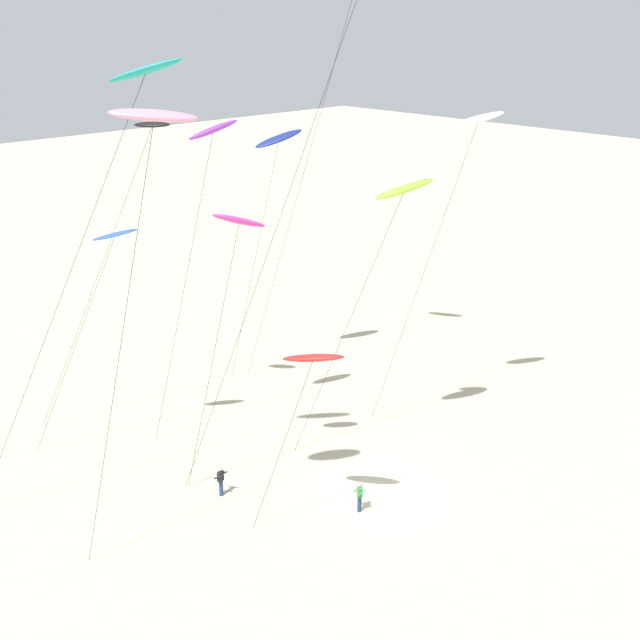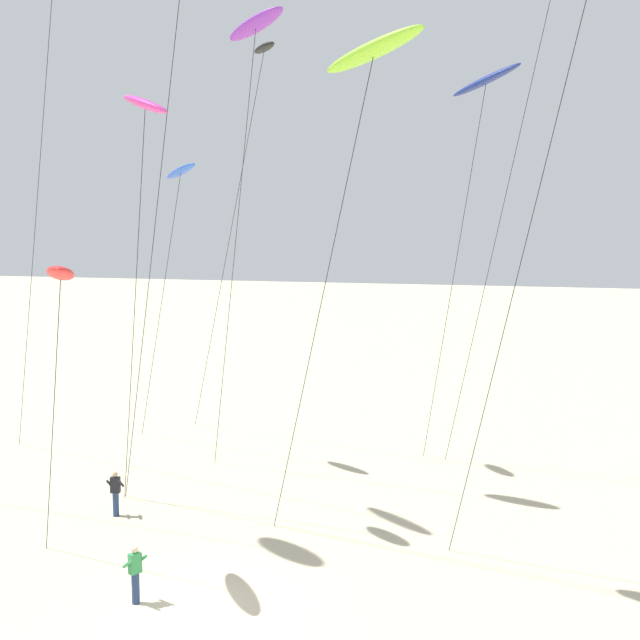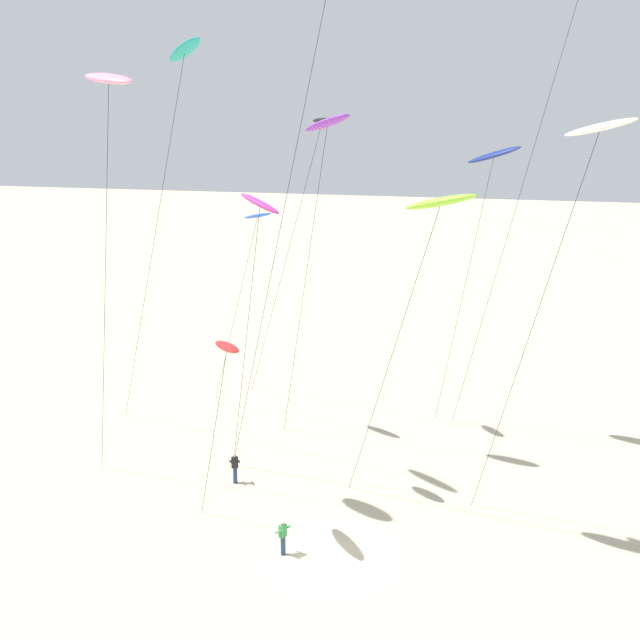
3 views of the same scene
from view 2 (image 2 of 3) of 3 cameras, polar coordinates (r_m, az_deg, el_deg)
The scene contains 10 objects.
ground_plane at distance 24.20m, azimuth -8.08°, elevation -19.20°, with size 260.00×260.00×0.00m, color beige.
kite_navy at distance 34.89m, azimuth 11.46°, elevation 15.88°, with size 4.32×3.42×17.04m.
kite_lime at distance 23.45m, azimuth 3.71°, elevation 18.06°, with size 6.08×4.90×15.83m.
kite_purple at distance 32.95m, azimuth -4.51°, elevation 19.61°, with size 4.67×3.72×18.74m.
kite_red at distance 24.46m, azimuth -17.60°, elevation 3.03°, with size 3.39×3.42×9.58m.
kite_magenta at distance 29.03m, azimuth -12.08°, elevation 14.27°, with size 3.76×3.14×15.18m.
kite_blue at distance 36.59m, azimuth -9.70°, elevation 9.90°, with size 5.48×4.74×13.25m.
kite_black at distance 36.96m, azimuth -4.00°, elevation 17.88°, with size 6.99×6.32×18.29m.
kite_flyer_nearest at distance 24.41m, azimuth -12.73°, elevation -16.77°, with size 0.70×0.71×1.67m.
kite_flyer_middle at distance 31.28m, azimuth -14.04°, elevation -11.54°, with size 0.63×0.61×1.67m.
Camera 2 is at (9.32, -19.74, 10.46)m, focal length 46.01 mm.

